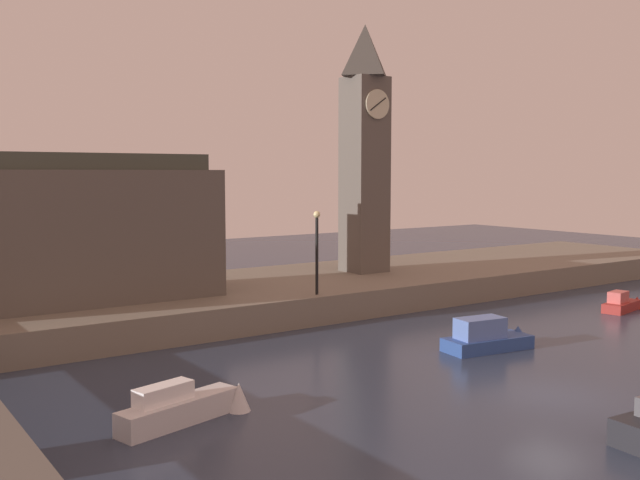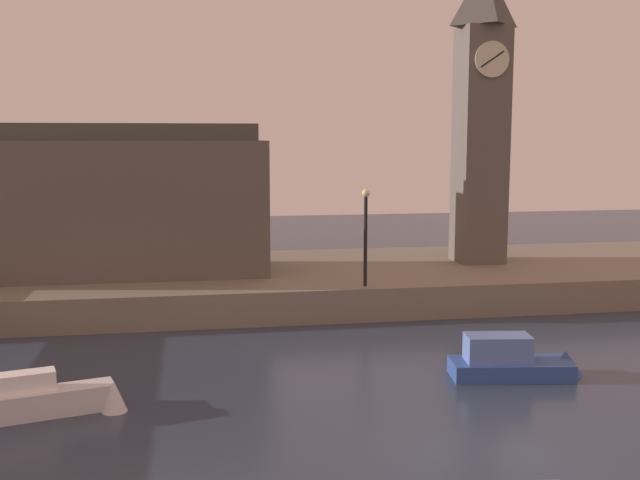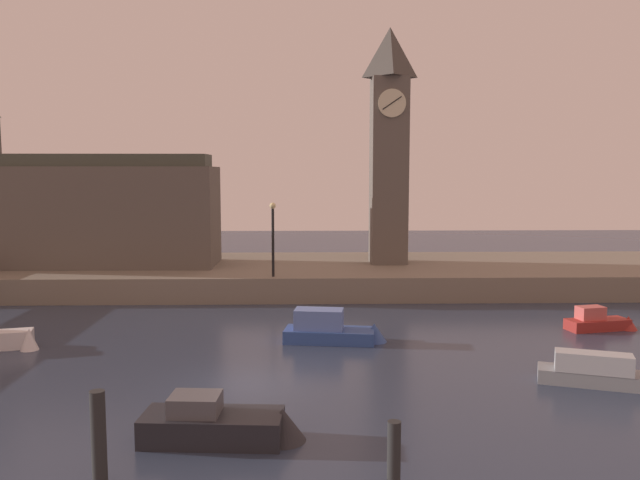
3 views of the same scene
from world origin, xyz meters
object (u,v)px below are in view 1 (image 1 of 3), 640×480
at_px(parliament_hall, 37,229).
at_px(clock_tower, 365,145).
at_px(boat_ferry_white, 187,406).
at_px(streetlamp, 317,243).
at_px(boat_tour_blue, 493,337).
at_px(boat_dinghy_red, 625,304).

bearing_deg(parliament_hall, clock_tower, 1.60).
distance_m(parliament_hall, boat_ferry_white, 15.75).
bearing_deg(streetlamp, clock_tower, 36.65).
relative_size(streetlamp, boat_tour_blue, 0.88).
xyz_separation_m(streetlamp, boat_ferry_white, (-11.81, -10.05, -3.67)).
relative_size(streetlamp, boat_ferry_white, 0.91).
xyz_separation_m(clock_tower, boat_tour_blue, (-4.11, -14.56, -8.99)).
bearing_deg(boat_dinghy_red, boat_tour_blue, -171.65).
distance_m(boat_dinghy_red, boat_ferry_white, 28.27).
distance_m(boat_dinghy_red, boat_tour_blue, 13.11).
xyz_separation_m(boat_tour_blue, boat_ferry_white, (-15.15, -1.03, -0.01)).
height_order(streetlamp, boat_tour_blue, streetlamp).
bearing_deg(streetlamp, boat_ferry_white, -139.62).
height_order(streetlamp, boat_ferry_white, streetlamp).
height_order(boat_dinghy_red, boat_tour_blue, boat_tour_blue).
bearing_deg(boat_ferry_white, boat_tour_blue, 3.89).
xyz_separation_m(clock_tower, boat_dinghy_red, (8.86, -12.65, -9.12)).
bearing_deg(parliament_hall, streetlamp, -21.57).
relative_size(parliament_hall, boat_dinghy_red, 4.42).
distance_m(clock_tower, boat_tour_blue, 17.60).
height_order(boat_dinghy_red, boat_ferry_white, boat_ferry_white).
relative_size(clock_tower, parliament_hall, 0.95).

